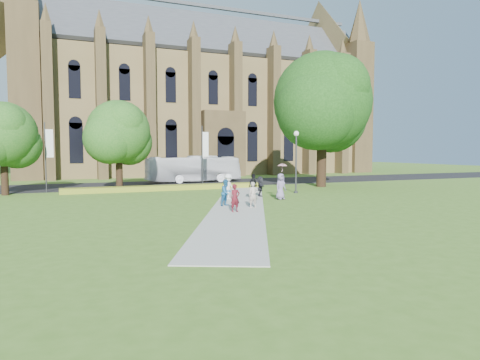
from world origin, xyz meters
name	(u,v)px	position (x,y,z in m)	size (l,w,h in m)	color
ground	(245,207)	(0.00, 0.00, 0.00)	(160.00, 160.00, 0.00)	#43691F
road	(171,184)	(0.00, 20.00, 0.01)	(160.00, 10.00, 0.02)	black
footpath	(239,205)	(0.00, 1.00, 0.02)	(3.20, 30.00, 0.04)	#B2B2A8
flower_hedge	(167,188)	(-2.00, 13.20, 0.23)	(18.00, 1.40, 0.45)	#B39723
cathedral	(203,90)	(10.00, 39.73, 12.98)	(52.60, 18.25, 28.00)	brown
streetlamp	(296,154)	(7.50, 6.50, 3.30)	(0.44, 0.44, 5.24)	#38383D
large_tree	(322,102)	(13.00, 11.00, 8.37)	(9.60, 9.60, 13.20)	#332114
street_tree_0	(3,134)	(-15.00, 14.00, 4.87)	(5.20, 5.20, 7.50)	#332114
street_tree_1	(118,132)	(-6.00, 14.50, 5.22)	(5.60, 5.60, 8.05)	#332114
banner_pole_0	(203,153)	(2.11, 15.20, 3.39)	(0.70, 0.10, 6.00)	#38383D
banner_pole_1	(47,153)	(-11.89, 15.20, 3.39)	(0.70, 0.10, 6.00)	#38383D
tour_coach	(194,169)	(2.96, 21.40, 1.51)	(2.50, 10.67, 2.97)	white
pedestrian_0	(235,198)	(-1.51, -2.03, 0.85)	(0.59, 0.39, 1.62)	#56131C
pedestrian_1	(226,193)	(-1.00, 0.75, 0.89)	(0.83, 0.65, 1.71)	#1C598D
pedestrian_2	(228,187)	(0.49, 4.23, 0.96)	(1.19, 0.68, 1.84)	white
pedestrian_3	(253,186)	(2.25, 3.69, 0.96)	(1.08, 0.45, 1.84)	black
pedestrian_4	(281,186)	(4.01, 2.70, 0.98)	(0.92, 0.60, 1.88)	slate
pedestrian_5	(260,186)	(3.46, 5.01, 0.82)	(1.45, 0.46, 1.56)	#28272E
pedestrian_6	(253,195)	(0.23, -0.76, 0.85)	(0.59, 0.39, 1.61)	#AB9C8E
parasol	(282,169)	(4.19, 2.80, 2.24)	(0.71, 0.71, 0.63)	#D092A7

